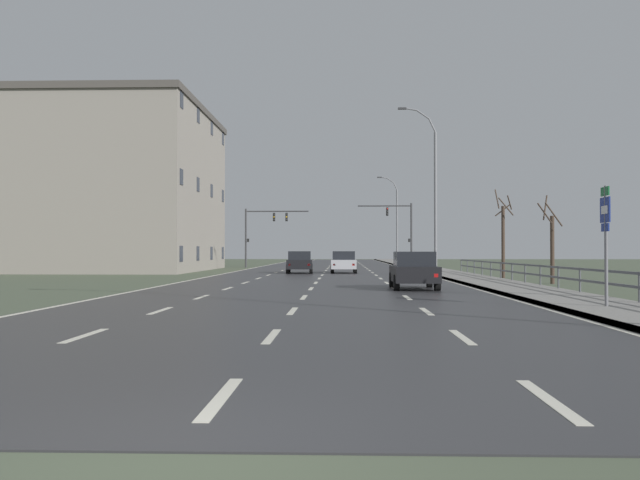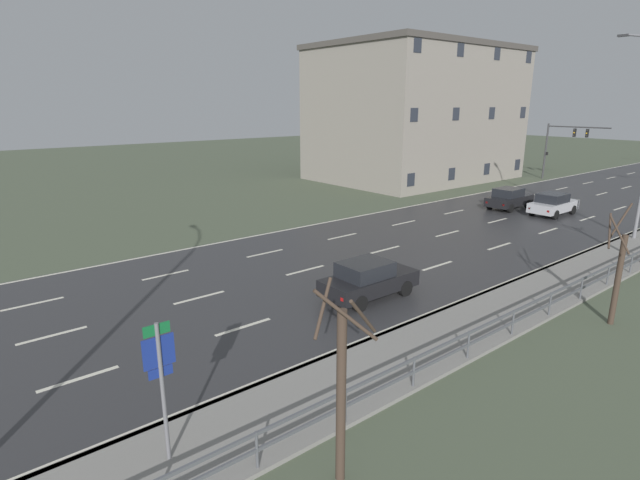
{
  "view_description": "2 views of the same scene",
  "coord_description": "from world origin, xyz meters",
  "px_view_note": "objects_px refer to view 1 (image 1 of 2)",
  "views": [
    {
      "loc": [
        1.31,
        -5.49,
        1.61
      ],
      "look_at": [
        -0.72,
        57.93,
        2.58
      ],
      "focal_mm": 39.18,
      "sensor_mm": 36.0,
      "label": 1
    },
    {
      "loc": [
        17.58,
        10.34,
        7.65
      ],
      "look_at": [
        0.0,
        24.49,
        1.35
      ],
      "focal_mm": 27.64,
      "sensor_mm": 36.0,
      "label": 2
    }
  ],
  "objects_px": {
    "traffic_signal_right": "(402,225)",
    "traffic_signal_left": "(263,226)",
    "street_lamp_distant": "(396,221)",
    "car_near_left": "(300,262)",
    "highway_sign": "(606,230)",
    "car_near_right": "(414,270)",
    "street_lamp_midground": "(433,192)",
    "brick_building": "(120,190)",
    "car_mid_centre": "(344,262)"
  },
  "relations": [
    {
      "from": "car_mid_centre",
      "to": "brick_building",
      "type": "distance_m",
      "value": 20.09
    },
    {
      "from": "highway_sign",
      "to": "car_near_left",
      "type": "relative_size",
      "value": 0.8
    },
    {
      "from": "car_near_right",
      "to": "brick_building",
      "type": "distance_m",
      "value": 34.78
    },
    {
      "from": "traffic_signal_left",
      "to": "traffic_signal_right",
      "type": "bearing_deg",
      "value": 1.48
    },
    {
      "from": "street_lamp_distant",
      "to": "car_near_left",
      "type": "xyz_separation_m",
      "value": [
        -9.17,
        -30.71,
        -4.17
      ]
    },
    {
      "from": "highway_sign",
      "to": "brick_building",
      "type": "relative_size",
      "value": 0.17
    },
    {
      "from": "car_mid_centre",
      "to": "brick_building",
      "type": "bearing_deg",
      "value": 160.89
    },
    {
      "from": "traffic_signal_left",
      "to": "car_near_right",
      "type": "bearing_deg",
      "value": -74.17
    },
    {
      "from": "car_near_left",
      "to": "traffic_signal_right",
      "type": "bearing_deg",
      "value": 60.81
    },
    {
      "from": "highway_sign",
      "to": "car_near_right",
      "type": "xyz_separation_m",
      "value": [
        -4.12,
        10.07,
        -1.35
      ]
    },
    {
      "from": "highway_sign",
      "to": "traffic_signal_left",
      "type": "height_order",
      "value": "traffic_signal_left"
    },
    {
      "from": "car_near_left",
      "to": "brick_building",
      "type": "distance_m",
      "value": 17.46
    },
    {
      "from": "highway_sign",
      "to": "brick_building",
      "type": "height_order",
      "value": "brick_building"
    },
    {
      "from": "street_lamp_distant",
      "to": "car_near_left",
      "type": "height_order",
      "value": "street_lamp_distant"
    },
    {
      "from": "highway_sign",
      "to": "car_near_left",
      "type": "distance_m",
      "value": 32.15
    },
    {
      "from": "car_mid_centre",
      "to": "traffic_signal_left",
      "type": "bearing_deg",
      "value": 114.83
    },
    {
      "from": "street_lamp_distant",
      "to": "car_near_right",
      "type": "xyz_separation_m",
      "value": [
        -3.18,
        -51.13,
        -4.17
      ]
    },
    {
      "from": "street_lamp_midground",
      "to": "car_near_right",
      "type": "bearing_deg",
      "value": -99.91
    },
    {
      "from": "traffic_signal_right",
      "to": "car_near_left",
      "type": "height_order",
      "value": "traffic_signal_right"
    },
    {
      "from": "highway_sign",
      "to": "car_near_right",
      "type": "bearing_deg",
      "value": 112.24
    },
    {
      "from": "street_lamp_midground",
      "to": "traffic_signal_left",
      "type": "xyz_separation_m",
      "value": [
        -13.74,
        19.16,
        -1.59
      ]
    },
    {
      "from": "highway_sign",
      "to": "traffic_signal_right",
      "type": "distance_m",
      "value": 47.76
    },
    {
      "from": "traffic_signal_left",
      "to": "street_lamp_distant",
      "type": "bearing_deg",
      "value": 45.2
    },
    {
      "from": "street_lamp_midground",
      "to": "car_near_left",
      "type": "distance_m",
      "value": 10.56
    },
    {
      "from": "street_lamp_midground",
      "to": "car_mid_centre",
      "type": "distance_m",
      "value": 8.14
    },
    {
      "from": "traffic_signal_right",
      "to": "car_mid_centre",
      "type": "xyz_separation_m",
      "value": [
        -5.56,
        -16.78,
        -3.24
      ]
    },
    {
      "from": "traffic_signal_right",
      "to": "traffic_signal_left",
      "type": "distance_m",
      "value": 13.27
    },
    {
      "from": "street_lamp_distant",
      "to": "brick_building",
      "type": "xyz_separation_m",
      "value": [
        -24.26,
        -24.08,
        1.59
      ]
    },
    {
      "from": "traffic_signal_left",
      "to": "car_near_left",
      "type": "distance_m",
      "value": 17.76
    },
    {
      "from": "car_mid_centre",
      "to": "car_near_left",
      "type": "height_order",
      "value": "same"
    },
    {
      "from": "car_near_left",
      "to": "brick_building",
      "type": "height_order",
      "value": "brick_building"
    },
    {
      "from": "highway_sign",
      "to": "car_near_left",
      "type": "bearing_deg",
      "value": 108.34
    },
    {
      "from": "traffic_signal_right",
      "to": "traffic_signal_left",
      "type": "bearing_deg",
      "value": -178.52
    },
    {
      "from": "street_lamp_distant",
      "to": "brick_building",
      "type": "bearing_deg",
      "value": -135.22
    },
    {
      "from": "street_lamp_midground",
      "to": "street_lamp_distant",
      "type": "relative_size",
      "value": 1.12
    },
    {
      "from": "street_lamp_distant",
      "to": "car_near_left",
      "type": "bearing_deg",
      "value": -106.62
    },
    {
      "from": "traffic_signal_right",
      "to": "traffic_signal_left",
      "type": "height_order",
      "value": "traffic_signal_right"
    },
    {
      "from": "street_lamp_distant",
      "to": "traffic_signal_right",
      "type": "distance_m",
      "value": 13.54
    },
    {
      "from": "car_near_left",
      "to": "brick_building",
      "type": "xyz_separation_m",
      "value": [
        -15.09,
        6.63,
        5.76
      ]
    },
    {
      "from": "traffic_signal_right",
      "to": "brick_building",
      "type": "relative_size",
      "value": 0.31
    },
    {
      "from": "car_near_right",
      "to": "traffic_signal_right",
      "type": "bearing_deg",
      "value": 85.94
    },
    {
      "from": "car_mid_centre",
      "to": "highway_sign",
      "type": "bearing_deg",
      "value": -77.56
    },
    {
      "from": "traffic_signal_left",
      "to": "brick_building",
      "type": "xyz_separation_m",
      "value": [
        -10.51,
        -10.23,
        2.62
      ]
    },
    {
      "from": "car_mid_centre",
      "to": "car_near_right",
      "type": "bearing_deg",
      "value": -82.46
    },
    {
      "from": "street_lamp_distant",
      "to": "brick_building",
      "type": "height_order",
      "value": "brick_building"
    },
    {
      "from": "brick_building",
      "to": "car_mid_centre",
      "type": "bearing_deg",
      "value": -18.82
    },
    {
      "from": "street_lamp_midground",
      "to": "street_lamp_distant",
      "type": "xyz_separation_m",
      "value": [
        0.01,
        33.0,
        -0.56
      ]
    },
    {
      "from": "street_lamp_distant",
      "to": "traffic_signal_right",
      "type": "bearing_deg",
      "value": -92.04
    },
    {
      "from": "traffic_signal_left",
      "to": "street_lamp_midground",
      "type": "bearing_deg",
      "value": -54.35
    },
    {
      "from": "car_near_right",
      "to": "car_near_left",
      "type": "relative_size",
      "value": 0.98
    }
  ]
}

